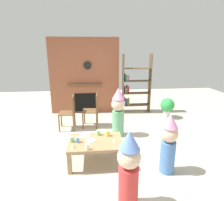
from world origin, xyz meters
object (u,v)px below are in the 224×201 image
object	(u,v)px
paper_plate_front	(91,140)
child_by_the_chairs	(118,111)
dining_chair_left	(70,110)
paper_cup_near_left	(108,133)
paper_cup_far_right	(72,139)
dining_chair_middle	(94,108)
coffee_table	(96,144)
paper_cup_center	(98,133)
child_with_cone_hat	(129,168)
paper_cup_far_left	(77,140)
child_in_pink	(169,142)
potted_plant_tall	(167,106)
birthday_cake_slice	(73,146)
bookshelf	(134,87)
paper_plate_rear	(85,136)
paper_cup_near_right	(87,147)

from	to	relation	value
paper_plate_front	child_by_the_chairs	bearing A→B (deg)	59.23
dining_chair_left	paper_cup_near_left	bearing A→B (deg)	121.22
paper_cup_far_right	dining_chair_middle	size ratio (longest dim) A/B	0.11
coffee_table	child_by_the_chairs	distance (m)	1.25
paper_cup_far_right	child_by_the_chairs	size ratio (longest dim) A/B	0.08
coffee_table	paper_plate_front	xyz separation A→B (m)	(-0.08, 0.01, 0.07)
paper_cup_center	child_with_cone_hat	size ratio (longest dim) A/B	0.09
child_with_cone_hat	dining_chair_middle	distance (m)	2.84
dining_chair_left	paper_cup_center	bearing A→B (deg)	116.53
paper_cup_far_left	child_with_cone_hat	xyz separation A→B (m)	(0.73, -1.06, 0.10)
child_in_pink	potted_plant_tall	distance (m)	2.78
birthday_cake_slice	dining_chair_left	size ratio (longest dim) A/B	0.11
paper_cup_far_right	birthday_cake_slice	xyz separation A→B (m)	(0.05, -0.24, -0.01)
coffee_table	paper_plate_front	world-z (taller)	paper_plate_front
bookshelf	paper_plate_rear	bearing A→B (deg)	-120.19
coffee_table	paper_cup_near_right	xyz separation A→B (m)	(-0.14, -0.30, 0.12)
birthday_cake_slice	paper_plate_front	bearing A→B (deg)	39.61
paper_cup_far_left	coffee_table	bearing A→B (deg)	4.26
paper_cup_center	child_with_cone_hat	bearing A→B (deg)	-75.08
child_with_cone_hat	paper_cup_far_left	bearing A→B (deg)	13.97
paper_plate_front	coffee_table	bearing A→B (deg)	-9.49
paper_cup_near_right	birthday_cake_slice	distance (m)	0.25
paper_cup_far_left	dining_chair_middle	distance (m)	1.77
paper_cup_far_right	dining_chair_middle	bearing A→B (deg)	76.83
paper_cup_far_right	dining_chair_left	xyz separation A→B (m)	(-0.20, 1.60, 0.03)
paper_plate_rear	bookshelf	bearing A→B (deg)	59.81
bookshelf	paper_cup_near_right	size ratio (longest dim) A/B	18.83
paper_cup_center	dining_chair_left	distance (m)	1.53
coffee_table	dining_chair_middle	distance (m)	1.73
birthday_cake_slice	child_with_cone_hat	xyz separation A→B (m)	(0.79, -0.85, 0.11)
child_in_pink	dining_chair_left	distance (m)	2.73
paper_cup_far_left	paper_plate_rear	world-z (taller)	paper_cup_far_left
birthday_cake_slice	dining_chair_middle	bearing A→B (deg)	79.71
paper_cup_far_right	paper_plate_front	xyz separation A→B (m)	(0.34, 0.01, -0.04)
bookshelf	paper_cup_near_left	xyz separation A→B (m)	(-1.06, -2.61, -0.39)
paper_cup_near_right	child_in_pink	bearing A→B (deg)	-4.90
bookshelf	paper_cup_near_left	distance (m)	2.85
bookshelf	paper_cup_far_right	distance (m)	3.31
paper_cup_near_left	paper_cup_near_right	world-z (taller)	paper_cup_near_right
paper_cup_near_left	paper_cup_near_right	distance (m)	0.61
child_by_the_chairs	dining_chair_middle	xyz separation A→B (m)	(-0.58, 0.63, -0.11)
paper_cup_far_right	potted_plant_tall	xyz separation A→B (m)	(2.63, 2.17, -0.11)
paper_cup_near_left	paper_cup_far_left	world-z (taller)	paper_cup_near_left
paper_cup_far_left	child_in_pink	world-z (taller)	child_in_pink
paper_cup_near_left	child_with_cone_hat	size ratio (longest dim) A/B	0.09
child_in_pink	child_with_cone_hat	bearing A→B (deg)	58.99
bookshelf	coffee_table	xyz separation A→B (m)	(-1.30, -2.80, -0.50)
paper_plate_rear	child_in_pink	xyz separation A→B (m)	(1.41, -0.63, 0.12)
paper_cup_near_left	dining_chair_middle	xyz separation A→B (m)	(-0.26, 1.53, 0.03)
paper_cup_far_right	potted_plant_tall	world-z (taller)	potted_plant_tall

